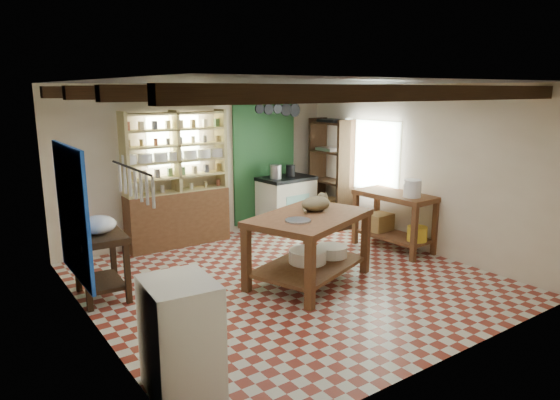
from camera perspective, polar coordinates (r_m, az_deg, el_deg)
floor at (r=6.82m, az=0.94°, el=-9.21°), size 5.00×5.00×0.02m
ceiling at (r=6.34m, az=1.03°, el=13.29°), size 5.00×5.00×0.02m
wall_back at (r=8.57m, az=-8.92°, el=4.22°), size 5.00×0.04×2.60m
wall_front at (r=4.72m, az=19.16°, el=-3.10°), size 5.00×0.04×2.60m
wall_left at (r=5.41m, az=-20.99°, el=-1.30°), size 0.04×5.00×2.60m
wall_right at (r=8.16m, az=15.36°, el=3.50°), size 0.04×5.00×2.60m
ceiling_beams at (r=6.34m, az=1.02°, el=12.21°), size 5.00×3.80×0.15m
blue_wall_patch at (r=6.31m, az=-22.63°, el=-1.41°), size 0.04×1.40×1.60m
green_wall_patch at (r=9.17m, az=-1.79°, el=4.57°), size 1.30×0.04×2.30m
window_back at (r=8.30m, az=-12.07°, el=6.61°), size 0.90×0.02×0.80m
window_right at (r=8.79m, az=10.30°, el=5.03°), size 0.02×1.30×1.20m
utensil_rail at (r=4.19m, az=-16.61°, el=1.92°), size 0.06×0.90×0.28m
pot_rack at (r=8.74m, az=-0.29°, el=10.32°), size 0.86×0.12×0.36m
shelving_unit at (r=8.21m, az=-11.73°, el=2.32°), size 1.70×0.34×2.20m
tall_rack at (r=9.29m, az=5.83°, el=3.06°), size 0.40×0.86×2.00m
work_table at (r=6.63m, az=3.32°, el=-5.56°), size 1.89×1.57×0.92m
stove at (r=9.19m, az=0.72°, el=-0.28°), size 1.03×0.73×0.96m
prep_table at (r=6.53m, az=-19.75°, el=-7.04°), size 0.61×0.84×0.82m
white_cabinet at (r=4.39m, az=-11.27°, el=-15.12°), size 0.61×0.71×0.99m
right_counter at (r=8.17m, az=12.90°, el=-2.38°), size 0.72×1.32×0.92m
cat at (r=6.72m, az=4.13°, el=-0.43°), size 0.53×0.49×0.19m
steel_tray at (r=6.19m, az=2.07°, el=-2.35°), size 0.41×0.41×0.02m
basin_large at (r=6.74m, az=3.16°, el=-6.41°), size 0.65×0.65×0.18m
basin_small at (r=7.00m, az=5.94°, el=-5.84°), size 0.55×0.55×0.15m
kettle_left at (r=8.92m, az=-0.50°, el=3.26°), size 0.23×0.23×0.24m
kettle_right at (r=9.15m, az=1.21°, el=3.37°), size 0.18×0.18×0.21m
enamel_bowl at (r=6.39m, az=-20.09°, el=-2.67°), size 0.46×0.46×0.21m
white_bucket at (r=7.79m, az=14.88°, el=1.29°), size 0.28×0.28×0.27m
wicker_basket at (r=8.37m, az=11.27°, el=-2.48°), size 0.42×0.34×0.28m
yellow_tub at (r=7.93m, az=15.40°, el=-3.74°), size 0.32×0.32×0.22m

